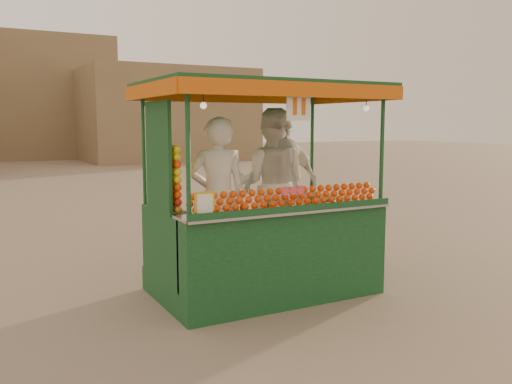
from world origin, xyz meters
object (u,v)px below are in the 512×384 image
vendor_left (218,197)px  juice_cart (262,227)px  vendor_right (282,185)px  vendor_middle (272,185)px

vendor_left → juice_cart: bearing=-170.6°
juice_cart → vendor_left: juice_cart is taller
vendor_right → vendor_left: bearing=13.6°
juice_cart → vendor_left: bearing=171.0°
juice_cart → vendor_right: bearing=40.2°
juice_cart → vendor_middle: juice_cart is taller
vendor_left → vendor_right: size_ratio=0.95×
juice_cart → vendor_right: (0.54, 0.45, 0.43)m
vendor_middle → vendor_right: bearing=-143.9°
vendor_middle → vendor_right: (0.15, -0.00, -0.01)m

